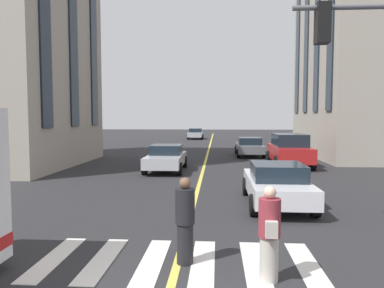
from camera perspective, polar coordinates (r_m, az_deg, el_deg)
lane_centre_line at (r=25.12m, az=2.17°, el=-2.33°), size 80.00×0.16×0.01m
crosswalk_marking at (r=7.66m, az=-2.20°, el=-17.56°), size 2.40×5.45×0.01m
car_red_mid at (r=22.08m, az=14.72°, el=-0.85°), size 4.70×2.14×1.88m
car_grey_parked_a at (r=27.31m, az=8.80°, el=-0.38°), size 4.40×1.95×1.37m
car_white_far at (r=12.32m, az=12.88°, el=-5.94°), size 4.40×1.95×1.37m
car_silver_parked_b at (r=48.22m, az=0.54°, el=1.61°), size 4.40×1.95×1.37m
car_silver_trailing at (r=19.69m, az=-3.98°, el=-2.09°), size 4.40×1.95×1.37m
pedestrian_near at (r=7.31m, az=-1.08°, el=-11.72°), size 0.38×0.38×1.69m
pedestrian_companion at (r=6.69m, az=11.79°, el=-13.36°), size 0.50×0.38×1.67m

